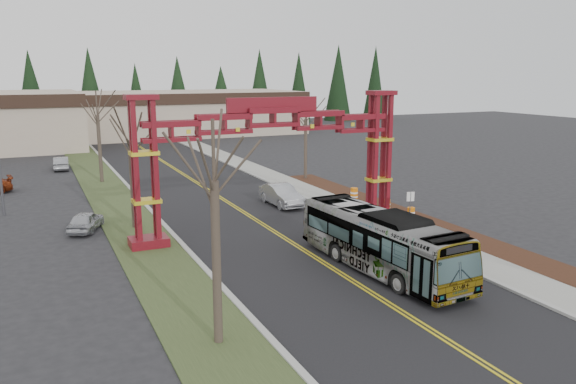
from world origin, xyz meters
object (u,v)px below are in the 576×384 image
bare_tree_median_mid (130,144)px  parked_car_far_a (61,163)px  barrel_north (354,195)px  gateway_arch (273,139)px  bare_tree_right_far (306,120)px  street_sign (410,201)px  transit_bus (380,241)px  bare_tree_median_near (214,183)px  bare_tree_median_far (97,116)px  barrel_south (411,214)px  barrel_mid (387,206)px  retail_building_east (182,112)px  parked_car_near_a (86,221)px  silver_sedan (281,195)px

bare_tree_median_mid → parked_car_far_a: bearing=96.4°
parked_car_far_a → barrel_north: bearing=131.8°
gateway_arch → bare_tree_right_far: bearing=56.9°
parked_car_far_a → street_sign: street_sign is taller
transit_bus → bare_tree_median_near: bearing=-161.1°
transit_bus → street_sign: bearing=40.2°
bare_tree_median_far → barrel_south: size_ratio=8.57×
bare_tree_right_far → parked_car_far_a: bearing=142.9°
barrel_mid → bare_tree_right_far: bearing=88.0°
gateway_arch → bare_tree_median_mid: (-8.00, 4.58, -0.38)m
transit_bus → barrel_north: (7.21, 14.30, -1.04)m
retail_building_east → bare_tree_median_mid: size_ratio=4.79×
gateway_arch → barrel_south: gateway_arch is taller
barrel_south → barrel_mid: barrel_mid is taller
parked_car_near_a → parked_car_far_a: size_ratio=0.91×
transit_bus → bare_tree_right_far: 25.96m
transit_bus → parked_car_far_a: transit_bus is taller
bare_tree_right_far → parked_car_near_a: bearing=-154.3°
bare_tree_median_near → street_sign: bare_tree_median_near is taller
bare_tree_median_near → barrel_south: (17.63, 11.55, -5.73)m
retail_building_east → street_sign: (-1.11, -64.46, -1.86)m
silver_sedan → parked_car_near_a: bearing=-177.1°
parked_car_near_a → bare_tree_median_near: size_ratio=0.45×
street_sign → silver_sedan: bearing=121.2°
gateway_arch → barrel_south: 11.21m
barrel_north → bare_tree_median_mid: bearing=-177.7°
silver_sedan → bare_tree_median_near: size_ratio=0.58×
street_sign → barrel_south: street_sign is taller
barrel_south → gateway_arch: bearing=170.1°
retail_building_east → bare_tree_median_mid: bearing=-107.4°
parked_car_far_a → bare_tree_median_mid: 27.23m
gateway_arch → parked_car_near_a: (-11.00, 5.26, -5.34)m
bare_tree_median_far → bare_tree_right_far: size_ratio=1.08×
retail_building_east → transit_bus: size_ratio=3.34×
bare_tree_median_far → bare_tree_right_far: bare_tree_median_far is taller
transit_bus → street_sign: (6.79, 6.52, 0.07)m
bare_tree_median_mid → silver_sedan: bearing=9.3°
bare_tree_median_far → barrel_north: (17.31, -16.74, -5.67)m
silver_sedan → bare_tree_right_far: 12.09m
street_sign → bare_tree_median_far: bearing=124.6°
gateway_arch → barrel_south: (9.63, -1.68, -5.49)m
transit_bus → silver_sedan: (1.36, 15.48, -0.77)m
retail_building_east → parked_car_far_a: bearing=-124.3°
bare_tree_median_far → barrel_north: bare_tree_median_far is taller
bare_tree_median_near → barrel_south: 21.84m
bare_tree_median_mid → bare_tree_median_far: bearing=90.0°
retail_building_east → bare_tree_median_far: size_ratio=4.49×
bare_tree_median_near → barrel_south: bare_tree_median_near is taller
parked_car_near_a → bare_tree_median_mid: (3.00, -0.68, 4.96)m
retail_building_east → bare_tree_right_far: (0.00, -46.61, 2.23)m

